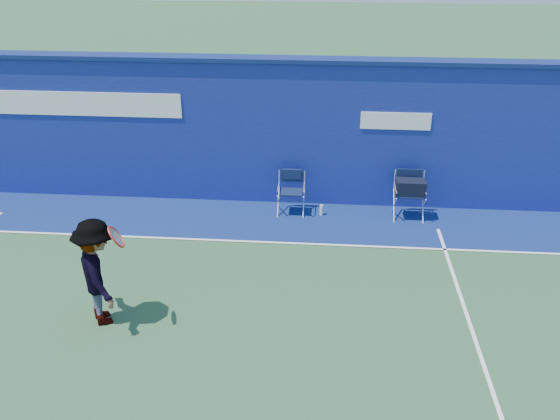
# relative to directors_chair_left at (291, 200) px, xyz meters

# --- Properties ---
(ground) EXTENTS (80.00, 80.00, 0.00)m
(ground) POSITION_rel_directors_chair_left_xyz_m (-1.54, -4.53, -0.30)
(ground) COLOR #2D5431
(ground) RESTS_ON ground
(stadium_wall) EXTENTS (24.00, 0.50, 3.08)m
(stadium_wall) POSITION_rel_directors_chair_left_xyz_m (-1.55, 0.67, 1.26)
(stadium_wall) COLOR navy
(stadium_wall) RESTS_ON ground
(out_of_bounds_strip) EXTENTS (24.00, 1.80, 0.01)m
(out_of_bounds_strip) POSITION_rel_directors_chair_left_xyz_m (-1.54, -0.43, -0.29)
(out_of_bounds_strip) COLOR navy
(out_of_bounds_strip) RESTS_ON ground
(court_lines) EXTENTS (24.00, 12.00, 0.01)m
(court_lines) POSITION_rel_directors_chair_left_xyz_m (-1.54, -3.93, -0.28)
(court_lines) COLOR white
(court_lines) RESTS_ON out_of_bounds_strip
(directors_chair_left) EXTENTS (0.53, 0.49, 0.89)m
(directors_chair_left) POSITION_rel_directors_chair_left_xyz_m (0.00, 0.00, 0.00)
(directors_chair_left) COLOR silver
(directors_chair_left) RESTS_ON ground
(directors_chair_right) EXTENTS (0.58, 0.52, 0.97)m
(directors_chair_right) POSITION_rel_directors_chair_left_xyz_m (2.40, -0.03, 0.11)
(directors_chair_right) COLOR silver
(directors_chair_right) RESTS_ON ground
(water_bottle) EXTENTS (0.07, 0.07, 0.23)m
(water_bottle) POSITION_rel_directors_chair_left_xyz_m (0.63, -0.07, -0.18)
(water_bottle) COLOR white
(water_bottle) RESTS_ON ground
(tennis_player) EXTENTS (1.12, 1.26, 1.70)m
(tennis_player) POSITION_rel_directors_chair_left_xyz_m (-2.60, -3.92, 0.56)
(tennis_player) COLOR #EA4738
(tennis_player) RESTS_ON ground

